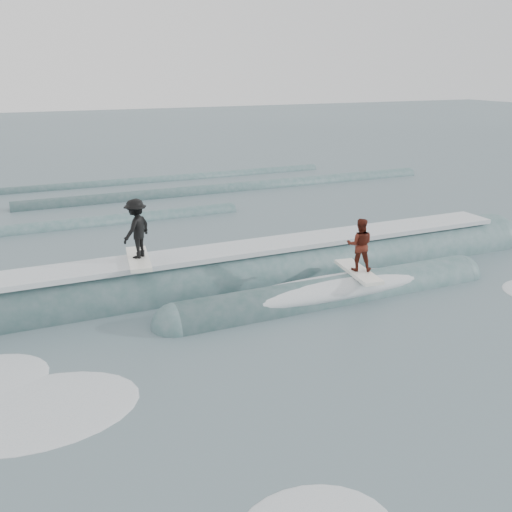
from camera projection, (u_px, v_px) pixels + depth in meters
name	position (u px, v px, depth m)	size (l,w,h in m)	color
ground	(347.00, 369.00, 12.01)	(160.00, 160.00, 0.00)	#425861
breaking_wave	(260.00, 283.00, 16.64)	(21.43, 3.79, 2.02)	#375D5C
surfer_black	(137.00, 232.00, 15.13)	(1.16, 2.06, 1.70)	white
surfer_red	(359.00, 249.00, 15.59)	(0.90, 2.06, 1.57)	white
whitewater	(209.00, 391.00, 11.19)	(16.72, 8.03, 0.10)	silver
far_swells	(140.00, 200.00, 27.18)	(34.94, 8.65, 0.80)	#375D5C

